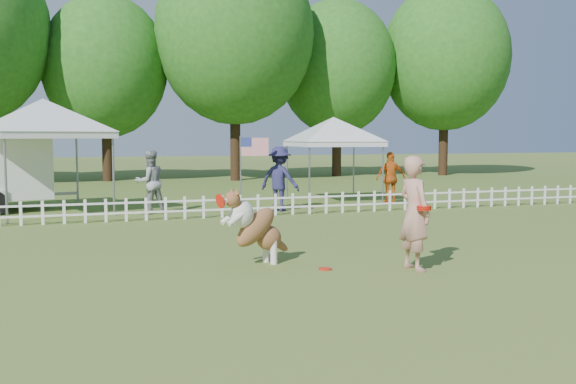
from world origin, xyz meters
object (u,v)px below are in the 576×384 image
(handler, at_px, (414,213))
(spectator_c, at_px, (391,178))
(canopy_tent_right, at_px, (333,161))
(flag_pole, at_px, (241,175))
(frisbee_on_turf, at_px, (325,269))
(dog, at_px, (257,227))
(canopy_tent_left, at_px, (45,158))
(spectator_a, at_px, (150,182))
(spectator_b, at_px, (280,179))

(handler, relative_size, spectator_c, 1.11)
(canopy_tent_right, height_order, spectator_c, canopy_tent_right)
(spectator_c, bearing_deg, flag_pole, 15.32)
(frisbee_on_turf, bearing_deg, canopy_tent_right, 67.09)
(dog, height_order, flag_pole, flag_pole)
(frisbee_on_turf, xyz_separation_m, canopy_tent_left, (-4.67, 9.37, 1.56))
(handler, relative_size, canopy_tent_left, 0.59)
(handler, distance_m, canopy_tent_right, 10.67)
(spectator_a, bearing_deg, frisbee_on_turf, 85.42)
(dog, relative_size, spectator_a, 0.73)
(canopy_tent_right, bearing_deg, flag_pole, -149.09)
(dog, bearing_deg, canopy_tent_left, 94.00)
(dog, relative_size, spectator_b, 0.69)
(canopy_tent_right, xyz_separation_m, flag_pole, (-3.62, -2.01, -0.28))
(canopy_tent_left, bearing_deg, frisbee_on_turf, -83.26)
(handler, relative_size, dog, 1.44)
(dog, bearing_deg, flag_pole, 58.97)
(flag_pole, bearing_deg, spectator_c, 26.35)
(handler, xyz_separation_m, canopy_tent_left, (-6.04, 9.84, 0.64))
(frisbee_on_turf, distance_m, spectator_c, 10.51)
(frisbee_on_turf, bearing_deg, spectator_b, 77.70)
(canopy_tent_left, relative_size, flag_pole, 1.44)
(flag_pole, height_order, spectator_a, flag_pole)
(spectator_b, bearing_deg, flag_pole, 58.21)
(canopy_tent_right, relative_size, spectator_c, 1.63)
(handler, xyz_separation_m, frisbee_on_turf, (-1.37, 0.47, -0.92))
(canopy_tent_left, bearing_deg, flag_pole, -36.45)
(flag_pole, bearing_deg, frisbee_on_turf, -78.06)
(flag_pole, bearing_deg, spectator_a, 177.09)
(canopy_tent_left, distance_m, spectator_a, 2.95)
(spectator_b, bearing_deg, handler, 132.23)
(flag_pole, bearing_deg, canopy_tent_right, 44.78)
(canopy_tent_left, height_order, spectator_c, canopy_tent_left)
(handler, height_order, dog, handler)
(handler, bearing_deg, frisbee_on_turf, 64.47)
(canopy_tent_left, distance_m, flag_pole, 5.45)
(canopy_tent_right, height_order, flag_pole, canopy_tent_right)
(canopy_tent_left, relative_size, spectator_b, 1.68)
(canopy_tent_left, height_order, spectator_b, canopy_tent_left)
(dog, xyz_separation_m, flag_pole, (1.49, 7.10, 0.44))
(dog, relative_size, spectator_c, 0.77)
(dog, xyz_separation_m, spectator_c, (6.69, 8.07, 0.19))
(spectator_a, bearing_deg, handler, 92.74)
(handler, bearing_deg, spectator_a, 13.25)
(handler, height_order, spectator_b, spectator_b)
(flag_pole, xyz_separation_m, spectator_c, (5.19, 0.97, -0.25))
(spectator_a, bearing_deg, spectator_c, 164.17)
(dog, bearing_deg, frisbee_on_turf, -55.43)
(flag_pole, relative_size, spectator_a, 1.22)
(frisbee_on_turf, height_order, spectator_c, spectator_c)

